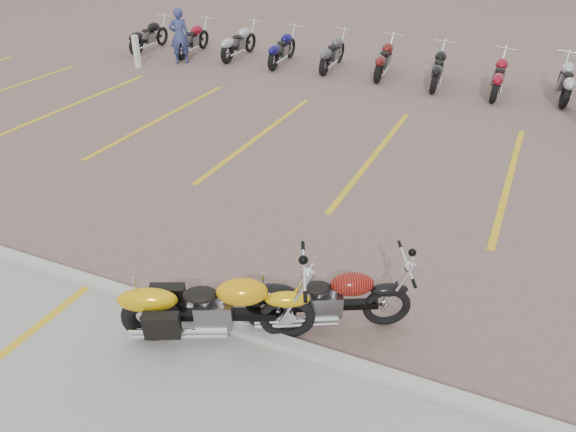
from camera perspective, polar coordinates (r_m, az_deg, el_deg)
name	(u,v)px	position (r m, az deg, el deg)	size (l,w,h in m)	color
ground	(298,251)	(8.66, 0.99, -3.62)	(100.00, 100.00, 0.00)	#745B53
curb	(234,328)	(7.20, -5.55, -11.23)	(60.00, 0.18, 0.12)	#ADAAA3
parking_stripes	(374,155)	(11.99, 8.76, 6.10)	(38.00, 5.50, 0.01)	gold
yellow_cruiser	(214,308)	(6.87, -7.56, -9.23)	(2.18, 1.13, 0.96)	black
flame_cruiser	(325,301)	(7.01, 3.75, -8.62)	(1.89, 1.08, 0.85)	black
person_a	(179,36)	(18.99, -10.99, 17.53)	(0.63, 0.41, 1.72)	navy
bollard	(137,52)	(18.79, -15.13, 15.81)	(0.15, 0.15, 1.00)	silver
bg_bike_row	(468,69)	(16.89, 17.77, 14.07)	(22.20, 2.03, 1.10)	black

